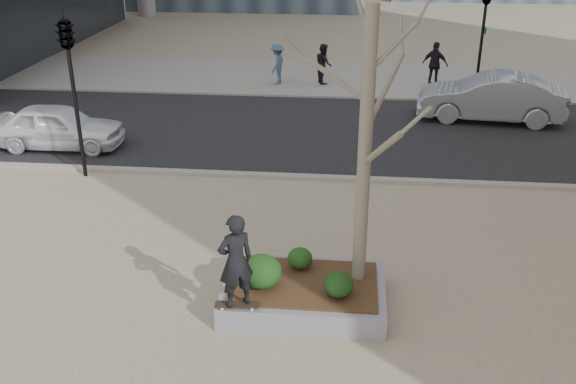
# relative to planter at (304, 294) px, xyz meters

# --- Properties ---
(ground) EXTENTS (120.00, 120.00, 0.00)m
(ground) POSITION_rel_planter_xyz_m (-1.00, 0.00, -0.23)
(ground) COLOR tan
(ground) RESTS_ON ground
(street) EXTENTS (60.00, 8.00, 0.02)m
(street) POSITION_rel_planter_xyz_m (-1.00, 10.00, -0.21)
(street) COLOR black
(street) RESTS_ON ground
(far_sidewalk) EXTENTS (60.00, 6.00, 0.02)m
(far_sidewalk) POSITION_rel_planter_xyz_m (-1.00, 17.00, -0.21)
(far_sidewalk) COLOR gray
(far_sidewalk) RESTS_ON ground
(planter) EXTENTS (3.00, 2.00, 0.45)m
(planter) POSITION_rel_planter_xyz_m (0.00, 0.00, 0.00)
(planter) COLOR gray
(planter) RESTS_ON ground
(planter_mulch) EXTENTS (2.70, 1.70, 0.04)m
(planter_mulch) POSITION_rel_planter_xyz_m (0.00, 0.00, 0.25)
(planter_mulch) COLOR #382314
(planter_mulch) RESTS_ON planter
(sycamore_tree) EXTENTS (2.80, 2.80, 6.60)m
(sycamore_tree) POSITION_rel_planter_xyz_m (1.00, 0.30, 3.56)
(sycamore_tree) COLOR gray
(sycamore_tree) RESTS_ON planter_mulch
(shrub_left) EXTENTS (0.73, 0.73, 0.62)m
(shrub_left) POSITION_rel_planter_xyz_m (-0.76, -0.22, 0.58)
(shrub_left) COLOR #163912
(shrub_left) RESTS_ON planter_mulch
(shrub_middle) EXTENTS (0.48, 0.48, 0.41)m
(shrub_middle) POSITION_rel_planter_xyz_m (-0.12, 0.51, 0.47)
(shrub_middle) COLOR #1B3F14
(shrub_middle) RESTS_ON planter_mulch
(shrub_right) EXTENTS (0.54, 0.54, 0.46)m
(shrub_right) POSITION_rel_planter_xyz_m (0.64, -0.38, 0.49)
(shrub_right) COLOR #183310
(shrub_right) RESTS_ON planter_mulch
(skateboard) EXTENTS (0.79, 0.26, 0.08)m
(skateboard) POSITION_rel_planter_xyz_m (-1.10, -0.88, 0.26)
(skateboard) COLOR black
(skateboard) RESTS_ON planter
(skateboarder) EXTENTS (0.75, 0.69, 1.73)m
(skateboarder) POSITION_rel_planter_xyz_m (-1.10, -0.88, 1.17)
(skateboarder) COLOR black
(skateboarder) RESTS_ON skateboard
(police_car) EXTENTS (3.98, 1.67, 1.34)m
(police_car) POSITION_rel_planter_xyz_m (-8.11, 7.66, 0.47)
(police_car) COLOR white
(police_car) RESTS_ON street
(car_silver) EXTENTS (5.03, 2.22, 1.60)m
(car_silver) POSITION_rel_planter_xyz_m (5.48, 11.74, 0.60)
(car_silver) COLOR gray
(car_silver) RESTS_ON street
(pedestrian_a) EXTENTS (0.82, 0.94, 1.62)m
(pedestrian_a) POSITION_rel_planter_xyz_m (-0.45, 16.16, 0.61)
(pedestrian_a) COLOR black
(pedestrian_a) RESTS_ON far_sidewalk
(pedestrian_b) EXTENTS (0.82, 1.17, 1.65)m
(pedestrian_b) POSITION_rel_planter_xyz_m (-2.33, 15.85, 0.62)
(pedestrian_b) COLOR #3C5A6D
(pedestrian_b) RESTS_ON far_sidewalk
(pedestrian_c) EXTENTS (1.14, 0.84, 1.79)m
(pedestrian_c) POSITION_rel_planter_xyz_m (4.07, 16.09, 0.70)
(pedestrian_c) COLOR black
(pedestrian_c) RESTS_ON far_sidewalk
(traffic_light_near) EXTENTS (0.60, 2.48, 4.50)m
(traffic_light_near) POSITION_rel_planter_xyz_m (-6.50, 5.60, 2.02)
(traffic_light_near) COLOR black
(traffic_light_near) RESTS_ON ground
(traffic_light_far) EXTENTS (0.60, 2.48, 4.50)m
(traffic_light_far) POSITION_rel_planter_xyz_m (5.50, 14.60, 2.02)
(traffic_light_far) COLOR black
(traffic_light_far) RESTS_ON ground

